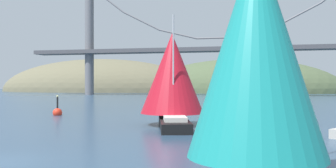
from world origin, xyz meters
TOP-DOWN VIEW (x-y plane):
  - ground_plane at (0.00, 0.00)m, footprint 360.00×360.00m
  - headland_left at (-55.00, 135.00)m, footprint 89.28×44.00m
  - headland_center at (5.00, 135.00)m, footprint 78.67×44.00m
  - suspension_bridge at (-0.00, 95.00)m, footprint 116.45×6.00m
  - sailboat_scarlet_sail at (12.00, 49.32)m, footprint 8.22×10.59m
  - sailboat_crimson_sail at (4.67, 17.45)m, footprint 7.15×10.29m
  - sailboat_teal_sail at (12.25, -0.68)m, footprint 5.88×9.54m
  - channel_buoy at (-11.00, 24.57)m, footprint 1.10×1.10m

SIDE VIEW (x-z plane):
  - ground_plane at x=0.00m, z-range 0.00..0.00m
  - headland_left at x=-55.00m, z-range -13.93..13.93m
  - headland_center at x=5.00m, z-range -13.11..13.11m
  - channel_buoy at x=-11.00m, z-range -0.95..1.69m
  - sailboat_crimson_sail at x=4.67m, z-range -0.42..9.38m
  - sailboat_teal_sail at x=12.25m, z-range -0.61..10.81m
  - sailboat_scarlet_sail at x=12.00m, z-range -0.29..10.70m
  - suspension_bridge at x=0.00m, z-range -2.22..32.53m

